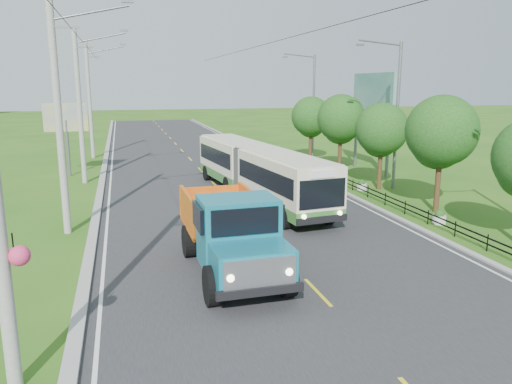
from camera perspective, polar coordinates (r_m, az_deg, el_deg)
name	(u,v)px	position (r m, az deg, el deg)	size (l,w,h in m)	color
ground	(318,293)	(16.30, 7.06, -11.34)	(240.00, 240.00, 0.00)	#275B15
road	(209,179)	(34.89, -5.35, 1.47)	(14.00, 120.00, 0.02)	#28282B
curb_left	(102,184)	(34.43, -17.24, 0.93)	(0.40, 120.00, 0.15)	#9E9E99
curb_right	(306,174)	(36.75, 5.71, 2.07)	(0.30, 120.00, 0.10)	#9E9E99
edge_line_left	(110,184)	(34.42, -16.32, 0.89)	(0.12, 120.00, 0.00)	silver
edge_line_right	(299,175)	(36.58, 4.97, 1.99)	(0.12, 120.00, 0.00)	silver
centre_dash	(318,292)	(16.29, 7.06, -11.27)	(0.12, 2.20, 0.00)	yellow
railing_right	(353,186)	(31.63, 11.00, 0.71)	(0.04, 40.00, 0.60)	black
pole_near	(59,118)	(22.98, -21.55, 7.89)	(3.51, 0.32, 10.00)	gray
pole_mid	(80,106)	(34.92, -19.47, 9.25)	(3.51, 0.32, 10.00)	gray
pole_far	(90,100)	(46.89, -18.45, 9.90)	(3.51, 0.32, 10.00)	gray
tree_third	(441,135)	(27.05, 20.36, 6.15)	(3.60, 3.62, 6.00)	#382314
tree_fourth	(381,132)	(32.14, 14.13, 6.67)	(3.24, 3.31, 5.40)	#382314
tree_fifth	(341,121)	(37.45, 9.67, 8.02)	(3.48, 3.52, 5.80)	#382314
tree_back	(311,118)	(42.98, 6.30, 8.37)	(3.30, 3.36, 5.50)	#382314
streetlight_mid	(395,110)	(32.32, 15.61, 8.97)	(3.02, 0.20, 9.07)	slate
streetlight_far	(312,103)	(44.93, 6.41, 10.13)	(3.02, 0.20, 9.07)	slate
planter_near	(439,218)	(25.24, 20.20, -2.78)	(0.64, 0.64, 0.67)	silver
planter_mid	(362,185)	(31.90, 11.97, 0.74)	(0.64, 0.64, 0.67)	silver
planter_far	(314,166)	(39.07, 6.67, 3.00)	(0.64, 0.64, 0.67)	silver
billboard_left	(66,122)	(38.07, -20.90, 7.48)	(3.00, 0.20, 5.20)	slate
billboard_right	(373,100)	(38.34, 13.21, 10.20)	(0.24, 6.00, 7.30)	slate
bus	(257,168)	(28.58, 0.10, 2.74)	(4.22, 15.53, 2.96)	#35722D
dump_truck	(231,227)	(17.27, -2.85, -4.06)	(2.87, 7.02, 2.92)	#166F85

